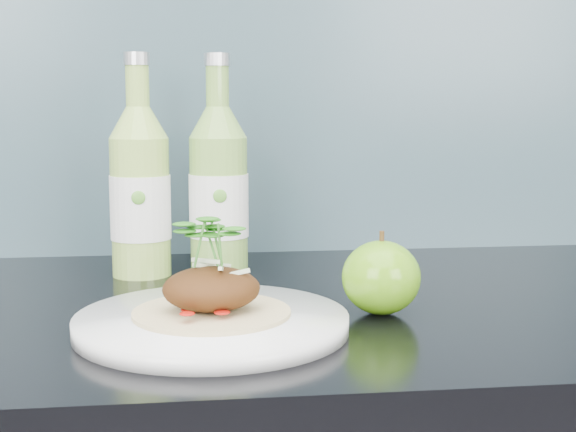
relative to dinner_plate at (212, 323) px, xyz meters
name	(u,v)px	position (x,y,z in m)	size (l,w,h in m)	color
subway_backsplash	(205,4)	(0.01, 0.41, 0.34)	(4.00, 0.02, 0.70)	#6D9BAB
dinner_plate	(212,323)	(0.00, 0.00, 0.00)	(0.34, 0.34, 0.02)	white
pork_taco	(211,285)	(0.00, 0.00, 0.04)	(0.15, 0.15, 0.10)	tan
green_apple	(381,277)	(0.17, 0.04, 0.03)	(0.10, 0.10, 0.09)	#548A0F
cider_bottle_left	(140,192)	(-0.08, 0.26, 0.10)	(0.10, 0.10, 0.27)	#9BC552
cider_bottle_right	(219,191)	(0.02, 0.27, 0.10)	(0.10, 0.10, 0.27)	#7AAC47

